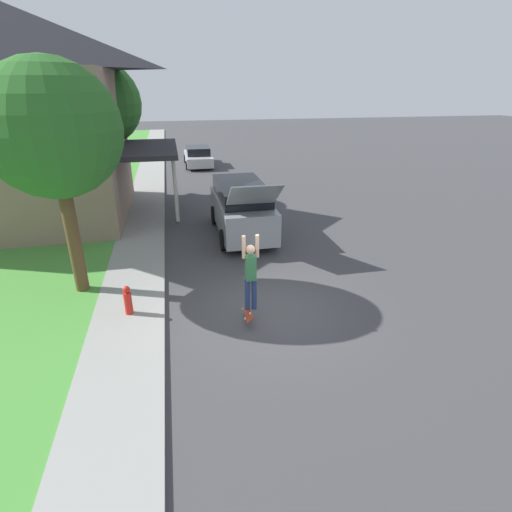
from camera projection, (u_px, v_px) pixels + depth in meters
ground_plane at (268, 310)px, 10.61m from camera, size 120.00×120.00×0.00m
lawn at (15, 248)px, 14.46m from camera, size 10.00×80.00×0.08m
sidewalk at (141, 239)px, 15.29m from camera, size 1.80×80.00×0.10m
house at (8, 112)px, 15.94m from camera, size 11.08×8.39×8.46m
lawn_tree_near at (52, 131)px, 9.78m from camera, size 3.39×3.39×6.11m
lawn_tree_far at (99, 104)px, 18.82m from camera, size 3.88×3.88×6.53m
suv_parked at (241, 208)px, 15.52m from camera, size 2.07×5.51×2.69m
car_down_street at (198, 157)px, 28.98m from camera, size 1.94×4.55×1.36m
skateboarder at (251, 272)px, 9.55m from camera, size 0.41×0.23×1.96m
skateboard at (248, 312)px, 10.01m from camera, size 0.25×0.83×0.26m
fire_hydrant at (128, 300)px, 10.11m from camera, size 0.20×0.20×0.78m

